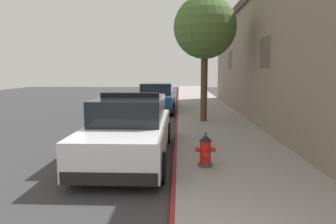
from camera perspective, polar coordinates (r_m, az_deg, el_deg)
The scene contains 7 objects.
ground_plane at distance 13.23m, azimuth -18.03°, elevation -2.77°, with size 33.25×60.00×0.20m, color #353538.
sidewalk_pavement at distance 12.48m, azimuth 8.79°, elevation -2.26°, with size 3.01×60.00×0.16m, color gray.
curb_painted_edge at distance 12.39m, azimuth 1.68°, elevation -2.24°, with size 0.08×60.00×0.16m, color maroon.
police_cruiser at distance 7.80m, azimuth -7.12°, elevation -3.27°, with size 1.94×4.84×1.68m.
parked_car_silver_ahead at distance 16.92m, azimuth -2.09°, elevation 2.69°, with size 1.94×4.84×1.56m.
fire_hydrant at distance 6.68m, azimuth 7.05°, elevation -7.20°, with size 0.44×0.40×0.76m.
street_tree at distance 12.71m, azimuth 6.97°, elevation 15.43°, with size 2.53×2.53×5.08m.
Camera 1 is at (0.05, -2.20, 2.23)m, focal length 32.35 mm.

